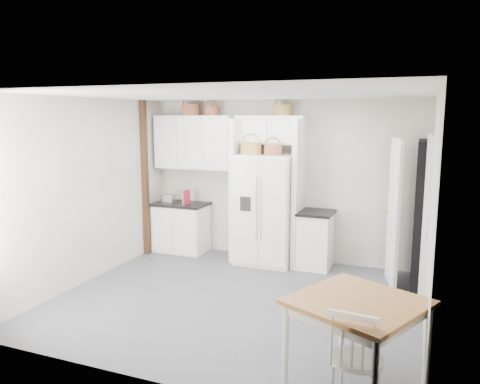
% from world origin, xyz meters
% --- Properties ---
extents(floor, '(4.50, 4.50, 0.00)m').
position_xyz_m(floor, '(0.00, 0.00, 0.00)').
color(floor, '#484849').
rests_on(floor, ground).
extents(ceiling, '(4.50, 4.50, 0.00)m').
position_xyz_m(ceiling, '(0.00, 0.00, 2.60)').
color(ceiling, white).
rests_on(ceiling, wall_back).
extents(wall_back, '(4.50, 0.00, 4.50)m').
position_xyz_m(wall_back, '(0.00, 2.00, 1.30)').
color(wall_back, '#B2A595').
rests_on(wall_back, floor).
extents(wall_left, '(0.00, 4.00, 4.00)m').
position_xyz_m(wall_left, '(-2.25, 0.00, 1.30)').
color(wall_left, '#B2A595').
rests_on(wall_left, floor).
extents(wall_right, '(0.00, 4.00, 4.00)m').
position_xyz_m(wall_right, '(2.25, 0.00, 1.30)').
color(wall_right, '#B2A595').
rests_on(wall_right, floor).
extents(refrigerator, '(0.91, 0.73, 1.75)m').
position_xyz_m(refrigerator, '(-0.15, 1.65, 0.88)').
color(refrigerator, white).
rests_on(refrigerator, floor).
extents(base_cab_left, '(0.88, 0.56, 0.82)m').
position_xyz_m(base_cab_left, '(-1.73, 1.70, 0.41)').
color(base_cab_left, white).
rests_on(base_cab_left, floor).
extents(base_cab_right, '(0.48, 0.58, 0.85)m').
position_xyz_m(base_cab_right, '(0.64, 1.70, 0.43)').
color(base_cab_right, white).
rests_on(base_cab_right, floor).
extents(dining_table, '(1.30, 1.30, 0.81)m').
position_xyz_m(dining_table, '(1.70, -1.45, 0.41)').
color(dining_table, olive).
rests_on(dining_table, floor).
extents(windsor_chair, '(0.46, 0.43, 0.88)m').
position_xyz_m(windsor_chair, '(1.74, -1.75, 0.44)').
color(windsor_chair, white).
rests_on(windsor_chair, floor).
extents(counter_left, '(0.92, 0.59, 0.04)m').
position_xyz_m(counter_left, '(-1.73, 1.70, 0.84)').
color(counter_left, black).
rests_on(counter_left, base_cab_left).
extents(counter_right, '(0.52, 0.62, 0.04)m').
position_xyz_m(counter_right, '(0.64, 1.70, 0.87)').
color(counter_right, black).
rests_on(counter_right, base_cab_right).
extents(toaster, '(0.23, 0.14, 0.16)m').
position_xyz_m(toaster, '(-1.92, 1.61, 0.93)').
color(toaster, silver).
rests_on(toaster, counter_left).
extents(cookbook_red, '(0.07, 0.17, 0.25)m').
position_xyz_m(cookbook_red, '(-1.57, 1.62, 0.98)').
color(cookbook_red, '#A42132').
rests_on(cookbook_red, counter_left).
extents(cookbook_cream, '(0.06, 0.16, 0.24)m').
position_xyz_m(cookbook_cream, '(-1.60, 1.62, 0.97)').
color(cookbook_cream, beige).
rests_on(cookbook_cream, counter_left).
extents(basket_upper_b, '(0.32, 0.32, 0.19)m').
position_xyz_m(basket_upper_b, '(-1.57, 1.83, 2.44)').
color(basket_upper_b, brown).
rests_on(basket_upper_b, upper_cabinet).
extents(basket_upper_c, '(0.25, 0.25, 0.14)m').
position_xyz_m(basket_upper_c, '(-1.18, 1.83, 2.42)').
color(basket_upper_c, brown).
rests_on(basket_upper_c, upper_cabinet).
extents(basket_bridge_b, '(0.29, 0.29, 0.17)m').
position_xyz_m(basket_bridge_b, '(0.04, 1.83, 2.43)').
color(basket_bridge_b, olive).
rests_on(basket_bridge_b, bridge_cabinet).
extents(basket_fridge_a, '(0.33, 0.33, 0.18)m').
position_xyz_m(basket_fridge_a, '(-0.38, 1.55, 1.84)').
color(basket_fridge_a, olive).
rests_on(basket_fridge_a, refrigerator).
extents(basket_fridge_b, '(0.28, 0.28, 0.15)m').
position_xyz_m(basket_fridge_b, '(-0.02, 1.55, 1.83)').
color(basket_fridge_b, brown).
rests_on(basket_fridge_b, refrigerator).
extents(upper_cabinet, '(1.40, 0.34, 0.90)m').
position_xyz_m(upper_cabinet, '(-1.50, 1.83, 1.90)').
color(upper_cabinet, white).
rests_on(upper_cabinet, wall_back).
extents(bridge_cabinet, '(1.12, 0.34, 0.45)m').
position_xyz_m(bridge_cabinet, '(-0.15, 1.83, 2.12)').
color(bridge_cabinet, white).
rests_on(bridge_cabinet, wall_back).
extents(fridge_panel_left, '(0.08, 0.60, 2.30)m').
position_xyz_m(fridge_panel_left, '(-0.66, 1.70, 1.15)').
color(fridge_panel_left, white).
rests_on(fridge_panel_left, floor).
extents(fridge_panel_right, '(0.08, 0.60, 2.30)m').
position_xyz_m(fridge_panel_right, '(0.36, 1.70, 1.15)').
color(fridge_panel_right, white).
rests_on(fridge_panel_right, floor).
extents(trim_post, '(0.09, 0.09, 2.60)m').
position_xyz_m(trim_post, '(-2.20, 1.35, 1.30)').
color(trim_post, '#331E0F').
rests_on(trim_post, floor).
extents(doorway_void, '(0.18, 0.85, 2.05)m').
position_xyz_m(doorway_void, '(2.16, 1.00, 1.02)').
color(doorway_void, black).
rests_on(doorway_void, floor).
extents(door_slab, '(0.21, 0.79, 2.05)m').
position_xyz_m(door_slab, '(1.80, 1.33, 1.02)').
color(door_slab, white).
rests_on(door_slab, floor).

